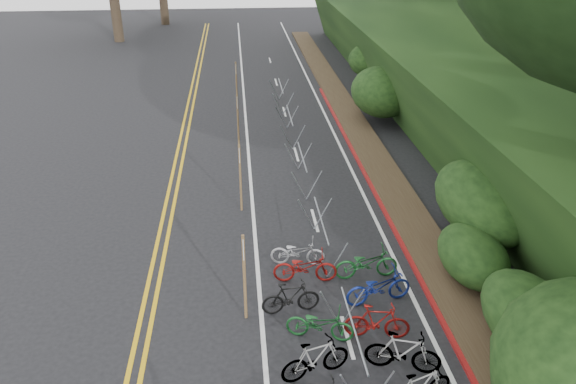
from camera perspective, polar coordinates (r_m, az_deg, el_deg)
name	(u,v)px	position (r m, az deg, el deg)	size (l,w,h in m)	color
road_markings	(243,222)	(19.33, -4.58, -3.07)	(7.47, 80.00, 0.01)	gold
red_curb	(375,191)	(21.60, 8.86, 0.14)	(0.25, 28.00, 0.10)	maroon
embankment	(492,74)	(29.43, 20.06, 11.19)	(14.30, 48.14, 9.11)	black
bike_racks_rest	(302,163)	(21.69, 1.44, 2.92)	(1.14, 23.00, 1.17)	gray
signposts_rest	(239,142)	(22.26, -5.01, 5.05)	(0.08, 18.40, 2.50)	brown
bike_valet	(361,376)	(12.89, 7.42, -18.06)	(3.25, 12.18, 1.05)	#144C1E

